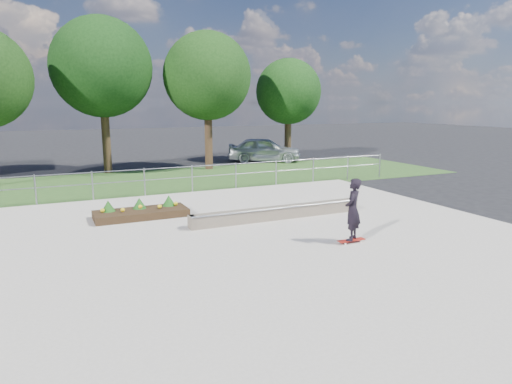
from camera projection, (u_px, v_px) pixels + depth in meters
ground at (272, 241)px, 12.74m from camera, size 120.00×120.00×0.00m
grass_verge at (172, 180)px, 22.53m from camera, size 30.00×8.00×0.02m
concrete_slab at (272, 239)px, 12.73m from camera, size 15.00×15.00×0.06m
fence at (192, 175)px, 19.27m from camera, size 20.06×0.06×1.20m
tree_mid_left at (102, 67)px, 23.98m from camera, size 5.25×5.25×8.25m
tree_mid_right at (207, 76)px, 25.43m from camera, size 4.90×4.90×7.70m
tree_far_right at (288, 92)px, 29.39m from camera, size 4.20×4.20×6.60m
grind_ledge at (278, 213)px, 14.85m from camera, size 6.00×0.44×0.43m
planter_bed at (141, 211)px, 15.10m from camera, size 3.00×1.20×0.61m
skateboarder at (353, 210)px, 12.17m from camera, size 0.80×0.71×1.77m
parked_car at (264, 149)px, 29.64m from camera, size 5.05×3.77×1.60m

